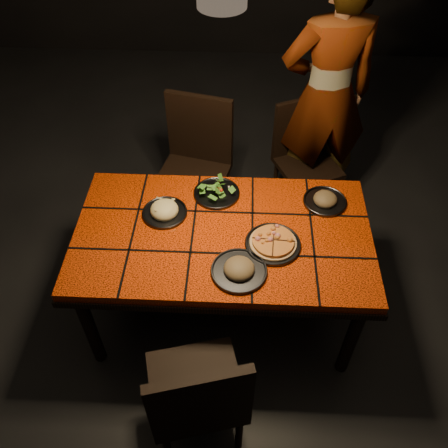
{
  "coord_description": "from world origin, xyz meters",
  "views": [
    {
      "loc": [
        0.09,
        -1.71,
        2.64
      ],
      "look_at": [
        0.01,
        -0.01,
        0.82
      ],
      "focal_mm": 38.0,
      "sensor_mm": 36.0,
      "label": 1
    }
  ],
  "objects_px": {
    "plate_pizza": "(273,243)",
    "diner": "(326,96)",
    "chair_far_left": "(196,159)",
    "chair_far_right": "(303,152)",
    "dining_table": "(223,242)",
    "plate_pasta": "(164,211)",
    "chair_near": "(198,397)"
  },
  "relations": [
    {
      "from": "chair_far_left",
      "to": "plate_pizza",
      "type": "relative_size",
      "value": 3.42
    },
    {
      "from": "plate_pasta",
      "to": "plate_pizza",
      "type": "bearing_deg",
      "value": -18.92
    },
    {
      "from": "dining_table",
      "to": "chair_far_right",
      "type": "relative_size",
      "value": 1.84
    },
    {
      "from": "plate_pizza",
      "to": "chair_near",
      "type": "bearing_deg",
      "value": -114.37
    },
    {
      "from": "diner",
      "to": "chair_far_left",
      "type": "bearing_deg",
      "value": 7.44
    },
    {
      "from": "chair_far_left",
      "to": "diner",
      "type": "height_order",
      "value": "diner"
    },
    {
      "from": "chair_far_left",
      "to": "chair_far_right",
      "type": "bearing_deg",
      "value": 28.95
    },
    {
      "from": "chair_far_left",
      "to": "plate_pizza",
      "type": "bearing_deg",
      "value": -47.92
    },
    {
      "from": "chair_near",
      "to": "plate_pasta",
      "type": "xyz_separation_m",
      "value": [
        -0.26,
        0.95,
        0.22
      ]
    },
    {
      "from": "dining_table",
      "to": "diner",
      "type": "relative_size",
      "value": 0.89
    },
    {
      "from": "chair_far_left",
      "to": "plate_pasta",
      "type": "height_order",
      "value": "chair_far_left"
    },
    {
      "from": "dining_table",
      "to": "chair_near",
      "type": "xyz_separation_m",
      "value": [
        -0.07,
        -0.83,
        -0.12
      ]
    },
    {
      "from": "chair_far_left",
      "to": "diner",
      "type": "relative_size",
      "value": 0.55
    },
    {
      "from": "dining_table",
      "to": "diner",
      "type": "height_order",
      "value": "diner"
    },
    {
      "from": "dining_table",
      "to": "plate_pasta",
      "type": "xyz_separation_m",
      "value": [
        -0.33,
        0.12,
        0.1
      ]
    },
    {
      "from": "chair_far_right",
      "to": "plate_pasta",
      "type": "height_order",
      "value": "chair_far_right"
    },
    {
      "from": "chair_near",
      "to": "dining_table",
      "type": "bearing_deg",
      "value": -109.48
    },
    {
      "from": "chair_far_right",
      "to": "plate_pizza",
      "type": "relative_size",
      "value": 3.0
    },
    {
      "from": "chair_near",
      "to": "chair_far_right",
      "type": "bearing_deg",
      "value": -122.63
    },
    {
      "from": "chair_far_right",
      "to": "plate_pasta",
      "type": "xyz_separation_m",
      "value": [
        -0.86,
        -0.91,
        0.27
      ]
    },
    {
      "from": "chair_near",
      "to": "diner",
      "type": "distance_m",
      "value": 2.11
    },
    {
      "from": "dining_table",
      "to": "plate_pasta",
      "type": "bearing_deg",
      "value": 159.58
    },
    {
      "from": "chair_near",
      "to": "chair_far_left",
      "type": "xyz_separation_m",
      "value": [
        -0.15,
        1.65,
        0.03
      ]
    },
    {
      "from": "chair_near",
      "to": "chair_far_right",
      "type": "relative_size",
      "value": 1.09
    },
    {
      "from": "plate_pizza",
      "to": "dining_table",
      "type": "bearing_deg",
      "value": 162.98
    },
    {
      "from": "chair_near",
      "to": "chair_far_left",
      "type": "relative_size",
      "value": 0.95
    },
    {
      "from": "chair_far_right",
      "to": "diner",
      "type": "xyz_separation_m",
      "value": [
        0.11,
        0.09,
        0.4
      ]
    },
    {
      "from": "plate_pizza",
      "to": "diner",
      "type": "bearing_deg",
      "value": 72.66
    },
    {
      "from": "chair_near",
      "to": "plate_pasta",
      "type": "distance_m",
      "value": 1.01
    },
    {
      "from": "chair_near",
      "to": "chair_far_left",
      "type": "height_order",
      "value": "chair_far_left"
    },
    {
      "from": "chair_far_left",
      "to": "plate_pizza",
      "type": "height_order",
      "value": "chair_far_left"
    },
    {
      "from": "plate_pasta",
      "to": "dining_table",
      "type": "bearing_deg",
      "value": -20.42
    }
  ]
}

